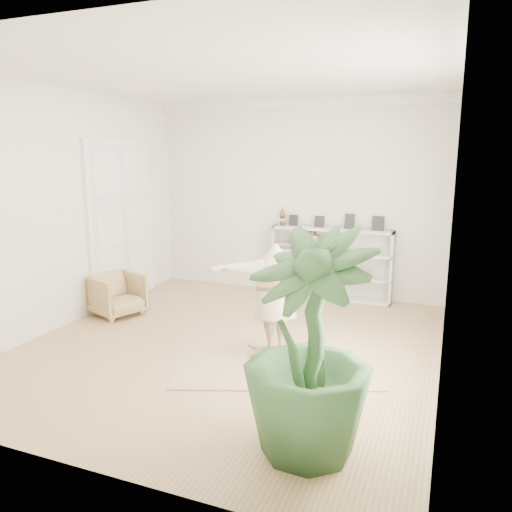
{
  "coord_description": "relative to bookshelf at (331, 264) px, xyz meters",
  "views": [
    {
      "loc": [
        2.75,
        -5.98,
        2.64
      ],
      "look_at": [
        0.22,
        0.4,
        1.22
      ],
      "focal_mm": 35.0,
      "sensor_mm": 36.0,
      "label": 1
    }
  ],
  "objects": [
    {
      "name": "person",
      "position": [
        -0.04,
        -2.95,
        0.21
      ],
      "size": [
        1.82,
        1.07,
        1.43
      ],
      "primitive_type": "imported",
      "rotation": [
        0.0,
        0.0,
        3.5
      ],
      "color": "beige",
      "rests_on": "rocker_board"
    },
    {
      "name": "room_shell",
      "position": [
        -0.74,
        0.12,
        2.87
      ],
      "size": [
        6.0,
        6.0,
        6.0
      ],
      "color": "silver",
      "rests_on": "floor"
    },
    {
      "name": "bookshelf",
      "position": [
        0.0,
        0.0,
        0.0
      ],
      "size": [
        2.2,
        0.35,
        1.64
      ],
      "color": "silver",
      "rests_on": "floor"
    },
    {
      "name": "rug",
      "position": [
        -0.04,
        -2.95,
        -0.63
      ],
      "size": [
        3.05,
        2.76,
        0.02
      ],
      "primitive_type": "cube",
      "rotation": [
        0.0,
        0.0,
        0.36
      ],
      "color": "tan",
      "rests_on": "floor"
    },
    {
      "name": "armchair",
      "position": [
        -3.04,
        -2.29,
        -0.29
      ],
      "size": [
        0.97,
        0.96,
        0.69
      ],
      "primitive_type": "imported",
      "rotation": [
        0.0,
        0.0,
        1.21
      ],
      "color": "#A98059",
      "rests_on": "floor"
    },
    {
      "name": "rocker_board",
      "position": [
        -0.04,
        -2.95,
        -0.57
      ],
      "size": [
        0.57,
        0.45,
        0.11
      ],
      "rotation": [
        0.0,
        0.0,
        0.36
      ],
      "color": "brown",
      "rests_on": "rug"
    },
    {
      "name": "floor",
      "position": [
        -0.74,
        -2.82,
        -0.64
      ],
      "size": [
        6.0,
        6.0,
        0.0
      ],
      "primitive_type": "plane",
      "color": "#99734F",
      "rests_on": "ground"
    },
    {
      "name": "doors",
      "position": [
        -3.45,
        -1.52,
        0.76
      ],
      "size": [
        0.09,
        1.78,
        2.92
      ],
      "color": "white",
      "rests_on": "floor"
    },
    {
      "name": "houseplant",
      "position": [
        0.94,
        -4.86,
        0.38
      ],
      "size": [
        1.46,
        1.46,
        2.03
      ],
      "primitive_type": "imported",
      "rotation": [
        0.0,
        0.0,
        -0.35
      ],
      "color": "#2C5329",
      "rests_on": "floor"
    }
  ]
}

